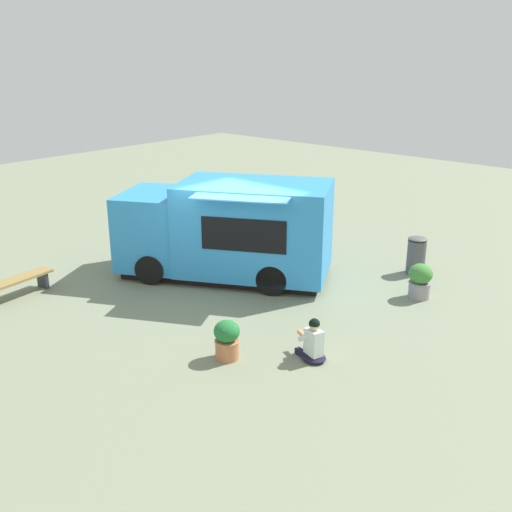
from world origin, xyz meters
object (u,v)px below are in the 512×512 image
person_customer (312,343)px  planter_flowering_far (420,280)px  plaza_bench (15,284)px  planter_flowering_near (227,339)px  food_truck (228,231)px  trash_bin (416,255)px

person_customer → planter_flowering_far: (-3.97, 0.13, 0.11)m
person_customer → plaza_bench: (2.18, -6.84, 0.03)m
planter_flowering_near → planter_flowering_far: size_ratio=0.93×
food_truck → planter_flowering_near: (3.11, 2.96, -0.77)m
planter_flowering_near → trash_bin: size_ratio=0.79×
planter_flowering_near → trash_bin: 6.43m
plaza_bench → trash_bin: 9.75m
food_truck → planter_flowering_far: bearing=113.8°
food_truck → trash_bin: food_truck is taller
food_truck → trash_bin: 4.83m
planter_flowering_near → plaza_bench: size_ratio=0.40×
planter_flowering_near → trash_bin: bearing=175.6°
food_truck → person_customer: bearing=63.4°
food_truck → planter_flowering_far: food_truck is taller
person_customer → plaza_bench: 7.18m
planter_flowering_far → trash_bin: bearing=-149.7°
food_truck → plaza_bench: (4.26, -2.69, -0.82)m
person_customer → plaza_bench: bearing=-72.3°
planter_flowering_near → person_customer: bearing=130.6°
planter_flowering_far → food_truck: bearing=-66.2°
planter_flowering_near → plaza_bench: planter_flowering_near is taller
plaza_bench → trash_bin: bearing=141.0°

